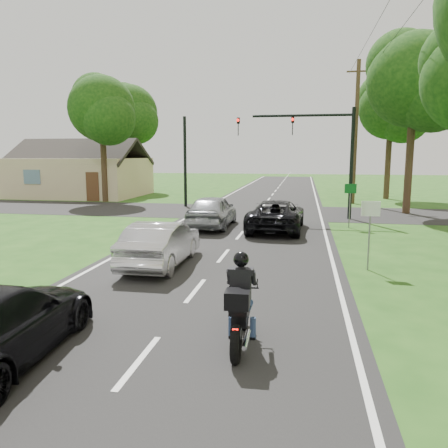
{
  "coord_description": "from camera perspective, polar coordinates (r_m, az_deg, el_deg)",
  "views": [
    {
      "loc": [
        2.7,
        -10.63,
        3.51
      ],
      "look_at": [
        0.2,
        3.0,
        1.3
      ],
      "focal_mm": 35.0,
      "sensor_mm": 36.0,
      "label": 1
    }
  ],
  "objects": [
    {
      "name": "sign_green",
      "position": [
        21.8,
        16.16,
        3.68
      ],
      "size": [
        0.55,
        0.07,
        2.12
      ],
      "color": "slate",
      "rests_on": "ground"
    },
    {
      "name": "utility_pole_far",
      "position": [
        32.85,
        16.83,
        11.44
      ],
      "size": [
        1.6,
        0.28,
        10.0
      ],
      "color": "brown",
      "rests_on": "ground"
    },
    {
      "name": "tree_row_e",
      "position": [
        37.18,
        21.47,
        13.59
      ],
      "size": [
        5.28,
        5.12,
        9.61
      ],
      "color": "#332316",
      "rests_on": "ground"
    },
    {
      "name": "silver_suv",
      "position": [
        21.17,
        -1.54,
        1.71
      ],
      "size": [
        1.88,
        4.64,
        1.58
      ],
      "primitive_type": "imported",
      "rotation": [
        0.0,
        0.0,
        3.14
      ],
      "color": "#93969A",
      "rests_on": "road"
    },
    {
      "name": "house",
      "position": [
        39.39,
        -18.08,
        6.1
      ],
      "size": [
        10.2,
        8.0,
        4.84
      ],
      "color": "tan",
      "rests_on": "ground"
    },
    {
      "name": "motorcycle_rider",
      "position": [
        8.13,
        2.16,
        -11.1
      ],
      "size": [
        0.59,
        2.09,
        1.8
      ],
      "rotation": [
        0.0,
        0.0,
        0.03
      ],
      "color": "black",
      "rests_on": "ground"
    },
    {
      "name": "traffic_signal",
      "position": [
        24.64,
        12.06,
        10.33
      ],
      "size": [
        6.38,
        0.44,
        6.0
      ],
      "color": "black",
      "rests_on": "ground"
    },
    {
      "name": "road",
      "position": [
        21.09,
        2.88,
        -0.5
      ],
      "size": [
        8.0,
        100.0,
        0.01
      ],
      "primitive_type": "cube",
      "color": "black",
      "rests_on": "ground"
    },
    {
      "name": "tree_left_near",
      "position": [
        33.79,
        -15.41,
        13.89
      ],
      "size": [
        5.12,
        4.96,
        9.22
      ],
      "color": "#332316",
      "rests_on": "ground"
    },
    {
      "name": "cross_road",
      "position": [
        26.99,
        4.55,
        1.58
      ],
      "size": [
        60.0,
        7.0,
        0.01
      ],
      "primitive_type": "cube",
      "color": "black",
      "rests_on": "ground"
    },
    {
      "name": "silver_sedan",
      "position": [
        14.01,
        -8.22,
        -2.51
      ],
      "size": [
        1.53,
        4.31,
        1.42
      ],
      "primitive_type": "imported",
      "rotation": [
        0.0,
        0.0,
        3.15
      ],
      "color": "silver",
      "rests_on": "road"
    },
    {
      "name": "ground",
      "position": [
        11.51,
        -3.73,
        -8.71
      ],
      "size": [
        140.0,
        140.0,
        0.0
      ],
      "primitive_type": "plane",
      "color": "#204A15",
      "rests_on": "ground"
    },
    {
      "name": "sign_white",
      "position": [
        13.89,
        18.56,
        0.67
      ],
      "size": [
        0.55,
        0.07,
        2.12
      ],
      "color": "slate",
      "rests_on": "ground"
    },
    {
      "name": "tree_left_far",
      "position": [
        43.73,
        -12.03,
        13.63
      ],
      "size": [
        5.76,
        5.58,
        10.14
      ],
      "color": "#332316",
      "rests_on": "ground"
    },
    {
      "name": "dark_suv",
      "position": [
        20.4,
        6.85,
        1.16
      ],
      "size": [
        2.55,
        5.23,
        1.43
      ],
      "primitive_type": "imported",
      "rotation": [
        0.0,
        0.0,
        3.11
      ],
      "color": "black",
      "rests_on": "road"
    },
    {
      "name": "tree_row_d",
      "position": [
        28.39,
        24.33,
        16.23
      ],
      "size": [
        5.76,
        5.58,
        10.45
      ],
      "color": "#332316",
      "rests_on": "ground"
    },
    {
      "name": "signal_pole_far",
      "position": [
        29.7,
        -5.1,
        8.05
      ],
      "size": [
        0.2,
        0.2,
        6.0
      ],
      "primitive_type": "cylinder",
      "color": "black",
      "rests_on": "ground"
    }
  ]
}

